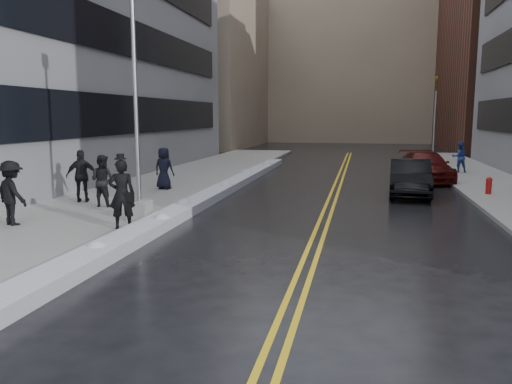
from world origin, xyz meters
The scene contains 18 objects.
ground centered at (0.00, 0.00, 0.00)m, with size 160.00×160.00×0.00m, color black.
sidewalk_west centered at (-5.75, 10.00, 0.07)m, with size 5.50×50.00×0.15m, color gray.
lane_line_left centered at (2.35, 10.00, 0.00)m, with size 0.12×50.00×0.01m, color gold.
lane_line_right centered at (2.65, 10.00, 0.00)m, with size 0.12×50.00×0.01m, color gold.
snow_ridge centered at (-2.45, 8.00, 0.17)m, with size 0.90×30.00×0.34m, color silver.
building_west_far centered at (-15.50, 44.00, 9.00)m, with size 14.00×22.00×18.00m, color gray.
building_far centered at (2.00, 60.00, 11.00)m, with size 36.00×16.00×22.00m, color gray.
lamppost centered at (-3.30, 2.00, 2.53)m, with size 0.65×0.65×7.62m.
fire_hydrant centered at (9.00, 10.00, 0.55)m, with size 0.26×0.26×0.73m.
traffic_signal centered at (8.50, 24.00, 3.40)m, with size 0.16×0.20×6.00m.
pedestrian_fedora centered at (-3.20, 0.65, 1.18)m, with size 0.75×0.49×2.05m, color black.
pedestrian_b centered at (-5.63, 3.90, 1.10)m, with size 0.92×0.72×1.90m, color black.
pedestrian_c centered at (-5.13, 8.52, 1.10)m, with size 0.93×0.60×1.89m, color black.
pedestrian_d centered at (-6.86, 4.58, 1.16)m, with size 1.18×0.49×2.02m, color black.
pedestrian_e centered at (-6.71, 0.41, 1.14)m, with size 1.27×0.73×1.97m, color black.
pedestrian_east centered at (9.29, 18.57, 1.05)m, with size 0.88×0.68×1.81m, color navy.
car_black centered at (5.74, 9.79, 0.79)m, with size 1.67×4.78×1.58m, color black.
car_maroon centered at (6.99, 15.15, 0.78)m, with size 2.17×5.34×1.55m, color #440B0A.
Camera 1 is at (3.67, -12.66, 3.45)m, focal length 35.00 mm.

